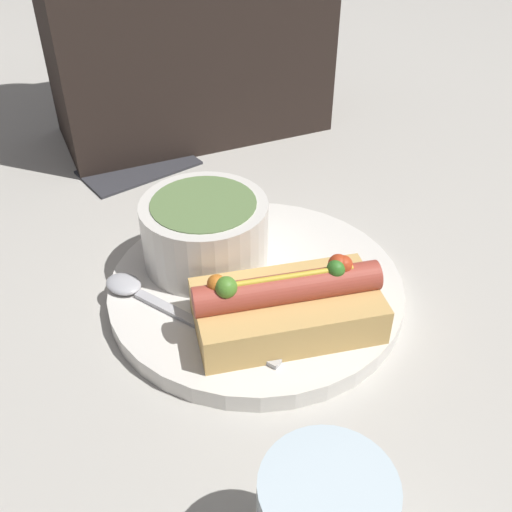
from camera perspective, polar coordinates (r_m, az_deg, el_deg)
The scene contains 6 objects.
ground_plane at distance 0.53m, azimuth 0.00°, elevation -3.79°, with size 4.00×4.00×0.00m, color #BCB7AD.
dinner_plate at distance 0.52m, azimuth 0.00°, elevation -3.12°, with size 0.25×0.25×0.02m.
hot_dog at distance 0.46m, azimuth 2.72°, elevation -4.75°, with size 0.15×0.10×0.06m.
soup_bowl at distance 0.52m, azimuth -4.88°, elevation 2.54°, with size 0.11×0.11×0.06m.
spoon at distance 0.50m, azimuth -9.77°, elevation -4.13°, with size 0.10×0.16×0.01m.
napkin at distance 0.72m, azimuth -11.07°, elevation 8.37°, with size 0.14×0.10×0.01m.
Camera 1 is at (-0.16, -0.36, 0.35)m, focal length 42.00 mm.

